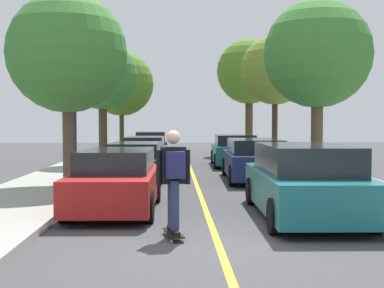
{
  "coord_description": "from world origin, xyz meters",
  "views": [
    {
      "loc": [
        -0.72,
        -8.49,
        1.97
      ],
      "look_at": [
        -0.22,
        5.64,
        1.36
      ],
      "focal_mm": 49.33,
      "sensor_mm": 36.0,
      "label": 1
    }
  ],
  "objects_px": {
    "parked_car_left_near": "(136,161)",
    "street_tree_left_far": "(121,84)",
    "street_tree_right_nearest": "(318,55)",
    "street_tree_right_near": "(275,70)",
    "street_tree_left_nearest": "(67,53)",
    "parked_car_right_near": "(254,160)",
    "parked_car_left_farthest": "(151,145)",
    "parked_car_right_far": "(235,150)",
    "street_tree_left_near": "(103,75)",
    "parked_car_left_nearest": "(116,181)",
    "parked_car_left_far": "(145,151)",
    "street_tree_right_far": "(249,72)",
    "skateboard": "(173,233)",
    "streetlamp": "(74,89)",
    "skateboarder": "(174,175)",
    "parked_car_right_nearest": "(305,181)"
  },
  "relations": [
    {
      "from": "parked_car_left_nearest",
      "to": "skateboarder",
      "type": "height_order",
      "value": "skateboarder"
    },
    {
      "from": "parked_car_left_nearest",
      "to": "parked_car_right_near",
      "type": "xyz_separation_m",
      "value": [
        3.94,
        5.85,
        0.03
      ]
    },
    {
      "from": "street_tree_right_nearest",
      "to": "street_tree_right_near",
      "type": "height_order",
      "value": "same"
    },
    {
      "from": "parked_car_right_near",
      "to": "street_tree_right_nearest",
      "type": "bearing_deg",
      "value": -36.63
    },
    {
      "from": "parked_car_left_nearest",
      "to": "streetlamp",
      "type": "xyz_separation_m",
      "value": [
        -1.75,
        4.63,
        2.28
      ]
    },
    {
      "from": "street_tree_left_far",
      "to": "street_tree_right_near",
      "type": "distance_m",
      "value": 10.75
    },
    {
      "from": "parked_car_right_far",
      "to": "streetlamp",
      "type": "height_order",
      "value": "streetlamp"
    },
    {
      "from": "street_tree_left_nearest",
      "to": "street_tree_left_far",
      "type": "height_order",
      "value": "street_tree_left_far"
    },
    {
      "from": "street_tree_left_nearest",
      "to": "street_tree_left_near",
      "type": "distance_m",
      "value": 7.45
    },
    {
      "from": "parked_car_left_far",
      "to": "street_tree_right_far",
      "type": "relative_size",
      "value": 0.68
    },
    {
      "from": "skateboarder",
      "to": "parked_car_left_farthest",
      "type": "bearing_deg",
      "value": 93.55
    },
    {
      "from": "street_tree_left_nearest",
      "to": "street_tree_right_near",
      "type": "relative_size",
      "value": 0.98
    },
    {
      "from": "street_tree_left_nearest",
      "to": "parked_car_right_near",
      "type": "bearing_deg",
      "value": 22.29
    },
    {
      "from": "parked_car_left_far",
      "to": "street_tree_right_far",
      "type": "bearing_deg",
      "value": 52.4
    },
    {
      "from": "parked_car_right_nearest",
      "to": "skateboarder",
      "type": "xyz_separation_m",
      "value": [
        -2.68,
        -1.88,
        0.34
      ]
    },
    {
      "from": "parked_car_left_far",
      "to": "street_tree_left_nearest",
      "type": "relative_size",
      "value": 0.83
    },
    {
      "from": "street_tree_right_nearest",
      "to": "street_tree_right_near",
      "type": "relative_size",
      "value": 1.0
    },
    {
      "from": "parked_car_right_near",
      "to": "street_tree_left_far",
      "type": "xyz_separation_m",
      "value": [
        -5.68,
        13.26,
        3.43
      ]
    },
    {
      "from": "parked_car_left_farthest",
      "to": "street_tree_left_near",
      "type": "height_order",
      "value": "street_tree_left_near"
    },
    {
      "from": "parked_car_left_near",
      "to": "street_tree_right_near",
      "type": "relative_size",
      "value": 0.8
    },
    {
      "from": "parked_car_right_nearest",
      "to": "streetlamp",
      "type": "xyz_separation_m",
      "value": [
        -5.7,
        5.5,
        2.2
      ]
    },
    {
      "from": "parked_car_left_near",
      "to": "parked_car_right_far",
      "type": "distance_m",
      "value": 6.74
    },
    {
      "from": "parked_car_left_farthest",
      "to": "parked_car_right_far",
      "type": "relative_size",
      "value": 0.99
    },
    {
      "from": "parked_car_left_near",
      "to": "street_tree_left_near",
      "type": "distance_m",
      "value": 6.16
    },
    {
      "from": "skateboard",
      "to": "skateboarder",
      "type": "distance_m",
      "value": 0.99
    },
    {
      "from": "parked_car_left_farthest",
      "to": "street_tree_right_far",
      "type": "distance_m",
      "value": 7.22
    },
    {
      "from": "parked_car_left_farthest",
      "to": "street_tree_left_near",
      "type": "xyz_separation_m",
      "value": [
        -1.74,
        -6.58,
        3.22
      ]
    },
    {
      "from": "street_tree_left_near",
      "to": "street_tree_right_near",
      "type": "bearing_deg",
      "value": 2.76
    },
    {
      "from": "street_tree_left_far",
      "to": "street_tree_right_nearest",
      "type": "distance_m",
      "value": 16.33
    },
    {
      "from": "skateboard",
      "to": "skateboarder",
      "type": "height_order",
      "value": "skateboarder"
    },
    {
      "from": "parked_car_left_near",
      "to": "street_tree_right_far",
      "type": "distance_m",
      "value": 14.89
    },
    {
      "from": "parked_car_left_near",
      "to": "street_tree_left_far",
      "type": "relative_size",
      "value": 0.76
    },
    {
      "from": "street_tree_right_near",
      "to": "skateboard",
      "type": "distance_m",
      "value": 15.29
    },
    {
      "from": "parked_car_right_near",
      "to": "street_tree_right_near",
      "type": "bearing_deg",
      "value": 72.41
    },
    {
      "from": "streetlamp",
      "to": "parked_car_right_nearest",
      "type": "bearing_deg",
      "value": -43.99
    },
    {
      "from": "parked_car_left_farthest",
      "to": "skateboard",
      "type": "relative_size",
      "value": 5.03
    },
    {
      "from": "skateboard",
      "to": "parked_car_left_nearest",
      "type": "bearing_deg",
      "value": 114.75
    },
    {
      "from": "parked_car_left_nearest",
      "to": "parked_car_left_far",
      "type": "bearing_deg",
      "value": 90.0
    },
    {
      "from": "parked_car_left_farthest",
      "to": "street_tree_left_nearest",
      "type": "xyz_separation_m",
      "value": [
        -1.74,
        -14.02,
        3.19
      ]
    },
    {
      "from": "parked_car_left_far",
      "to": "skateboarder",
      "type": "relative_size",
      "value": 2.63
    },
    {
      "from": "parked_car_left_farthest",
      "to": "street_tree_left_far",
      "type": "height_order",
      "value": "street_tree_left_far"
    },
    {
      "from": "parked_car_left_farthest",
      "to": "street_tree_left_far",
      "type": "distance_m",
      "value": 4.16
    },
    {
      "from": "street_tree_left_nearest",
      "to": "street_tree_right_near",
      "type": "xyz_separation_m",
      "value": [
        7.42,
        7.81,
        0.29
      ]
    },
    {
      "from": "parked_car_left_farthest",
      "to": "street_tree_left_far",
      "type": "xyz_separation_m",
      "value": [
        -1.74,
        1.56,
        3.44
      ]
    },
    {
      "from": "parked_car_left_near",
      "to": "parked_car_right_nearest",
      "type": "distance_m",
      "value": 7.97
    },
    {
      "from": "parked_car_left_far",
      "to": "streetlamp",
      "type": "distance_m",
      "value": 7.72
    },
    {
      "from": "street_tree_left_near",
      "to": "street_tree_right_near",
      "type": "relative_size",
      "value": 0.95
    },
    {
      "from": "parked_car_left_near",
      "to": "parked_car_left_far",
      "type": "bearing_deg",
      "value": 90.0
    },
    {
      "from": "street_tree_left_far",
      "to": "parked_car_left_farthest",
      "type": "bearing_deg",
      "value": -42.01
    },
    {
      "from": "street_tree_left_near",
      "to": "skateboarder",
      "type": "height_order",
      "value": "street_tree_left_near"
    }
  ]
}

